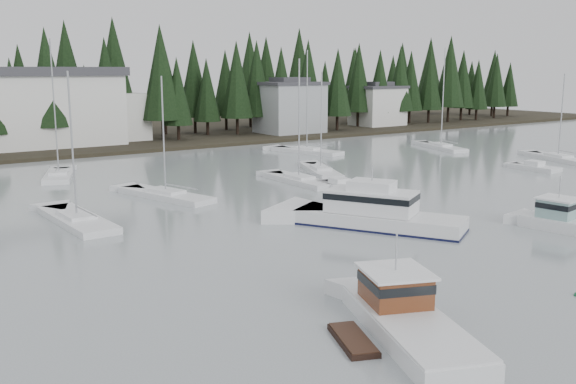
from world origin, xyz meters
The scene contains 18 objects.
far_shore_land centered at (0.00, 97.00, 0.00)m, with size 240.00×54.00×1.00m, color black.
conifer_treeline centered at (0.00, 86.00, 0.00)m, with size 200.00×22.00×20.00m, color black, non-canonical shape.
house_east_a centered at (36.00, 78.00, 4.90)m, with size 10.60×8.48×9.25m.
house_east_b centered at (58.00, 80.00, 4.40)m, with size 9.54×7.42×8.25m.
harbor_inn centered at (-2.96, 82.34, 5.78)m, with size 29.50×11.50×10.90m.
lobster_boat_brown centered at (-7.98, 7.32, 0.52)m, with size 6.75×9.76×4.59m.
cabin_cruiser_center centered at (3.90, 21.90, 0.77)m, with size 9.14×12.29×5.16m.
lobster_boat_teal centered at (14.25, 13.08, 0.51)m, with size 3.79×8.03×4.29m.
sailboat_1 centered at (10.13, 39.84, 0.07)m, with size 2.83×9.79×12.65m.
sailboat_2 centered at (-3.96, 40.37, 0.05)m, with size 5.12×10.69×11.09m.
sailboat_3 centered at (24.59, 57.88, 0.07)m, with size 5.40×10.84×14.09m.
sailboat_5 centered at (-13.24, 35.47, 0.05)m, with size 3.10×10.50×11.55m.
sailboat_6 centered at (45.77, 34.21, 0.05)m, with size 5.73×10.71×11.12m.
sailboat_7 centered at (15.56, 43.25, 0.06)m, with size 6.30×10.34×11.38m.
sailboat_8 centered at (42.86, 50.57, 0.08)m, with size 5.47×10.79×14.57m.
sailboat_9 centered at (-8.62, 56.41, 0.09)m, with size 5.51×9.14×14.67m.
runabout_1 centered at (11.30, 34.96, 0.13)m, with size 2.69×5.25×1.42m.
runabout_2 centered at (36.52, 31.27, 0.13)m, with size 2.20×5.55×1.42m.
Camera 1 is at (-26.90, -10.91, 11.12)m, focal length 40.00 mm.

